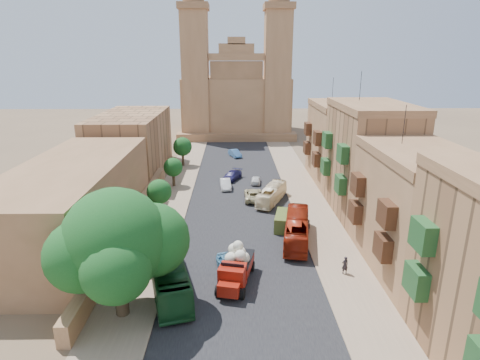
{
  "coord_description": "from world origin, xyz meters",
  "views": [
    {
      "loc": [
        -0.85,
        -22.84,
        19.19
      ],
      "look_at": [
        0.0,
        26.0,
        4.0
      ],
      "focal_mm": 30.0,
      "sensor_mm": 36.0,
      "label": 1
    }
  ],
  "objects_px": {
    "church": "(236,96)",
    "ficus_tree": "(117,243)",
    "street_tree_b": "(159,192)",
    "street_tree_c": "(173,167)",
    "car_blue_a": "(229,265)",
    "pedestrian_a": "(345,265)",
    "street_tree_a": "(137,228)",
    "car_white_a": "(226,184)",
    "car_cream": "(253,195)",
    "bus_red_east": "(297,229)",
    "pedestrian_c": "(308,227)",
    "car_white_b": "(256,180)",
    "car_blue_b": "(235,153)",
    "street_tree_d": "(182,147)",
    "bus_cream_east": "(272,194)",
    "car_dkblue": "(232,176)",
    "red_truck": "(236,267)",
    "olive_pickup": "(284,221)",
    "bus_green_north": "(168,271)"
  },
  "relations": [
    {
      "from": "street_tree_b",
      "to": "pedestrian_a",
      "type": "height_order",
      "value": "street_tree_b"
    },
    {
      "from": "car_blue_b",
      "to": "bus_green_north",
      "type": "bearing_deg",
      "value": -118.37
    },
    {
      "from": "street_tree_b",
      "to": "car_dkblue",
      "type": "height_order",
      "value": "street_tree_b"
    },
    {
      "from": "church",
      "to": "car_dkblue",
      "type": "relative_size",
      "value": 7.5
    },
    {
      "from": "street_tree_a",
      "to": "car_cream",
      "type": "bearing_deg",
      "value": 55.98
    },
    {
      "from": "car_blue_a",
      "to": "pedestrian_c",
      "type": "bearing_deg",
      "value": 23.49
    },
    {
      "from": "bus_cream_east",
      "to": "bus_red_east",
      "type": "bearing_deg",
      "value": 119.99
    },
    {
      "from": "bus_cream_east",
      "to": "car_white_b",
      "type": "bearing_deg",
      "value": -56.04
    },
    {
      "from": "ficus_tree",
      "to": "bus_cream_east",
      "type": "xyz_separation_m",
      "value": [
        13.78,
        24.57,
        -4.87
      ]
    },
    {
      "from": "bus_red_east",
      "to": "car_cream",
      "type": "relative_size",
      "value": 1.93
    },
    {
      "from": "car_blue_a",
      "to": "pedestrian_a",
      "type": "relative_size",
      "value": 2.39
    },
    {
      "from": "street_tree_c",
      "to": "pedestrian_a",
      "type": "height_order",
      "value": "street_tree_c"
    },
    {
      "from": "car_white_b",
      "to": "car_blue_b",
      "type": "height_order",
      "value": "car_blue_b"
    },
    {
      "from": "car_cream",
      "to": "bus_cream_east",
      "type": "bearing_deg",
      "value": 156.64
    },
    {
      "from": "street_tree_c",
      "to": "car_dkblue",
      "type": "xyz_separation_m",
      "value": [
        8.91,
        2.94,
        -2.25
      ]
    },
    {
      "from": "ficus_tree",
      "to": "red_truck",
      "type": "bearing_deg",
      "value": 26.23
    },
    {
      "from": "ficus_tree",
      "to": "olive_pickup",
      "type": "height_order",
      "value": "ficus_tree"
    },
    {
      "from": "street_tree_d",
      "to": "car_white_b",
      "type": "relative_size",
      "value": 1.47
    },
    {
      "from": "car_cream",
      "to": "street_tree_c",
      "type": "bearing_deg",
      "value": -27.93
    },
    {
      "from": "street_tree_b",
      "to": "pedestrian_a",
      "type": "xyz_separation_m",
      "value": [
        19.33,
        -14.32,
        -2.29
      ]
    },
    {
      "from": "church",
      "to": "ficus_tree",
      "type": "relative_size",
      "value": 3.56
    },
    {
      "from": "street_tree_c",
      "to": "bus_cream_east",
      "type": "xyz_separation_m",
      "value": [
        14.37,
        -7.43,
        -1.79
      ]
    },
    {
      "from": "car_white_a",
      "to": "car_cream",
      "type": "bearing_deg",
      "value": -57.14
    },
    {
      "from": "street_tree_d",
      "to": "car_blue_b",
      "type": "distance_m",
      "value": 11.84
    },
    {
      "from": "street_tree_a",
      "to": "car_blue_a",
      "type": "height_order",
      "value": "street_tree_a"
    },
    {
      "from": "car_dkblue",
      "to": "car_blue_b",
      "type": "bearing_deg",
      "value": 111.86
    },
    {
      "from": "street_tree_a",
      "to": "car_white_b",
      "type": "bearing_deg",
      "value": 63.1
    },
    {
      "from": "street_tree_b",
      "to": "car_white_b",
      "type": "relative_size",
      "value": 1.33
    },
    {
      "from": "ficus_tree",
      "to": "car_blue_a",
      "type": "xyz_separation_m",
      "value": [
        8.13,
        6.22,
        -5.33
      ]
    },
    {
      "from": "car_blue_a",
      "to": "pedestrian_a",
      "type": "height_order",
      "value": "pedestrian_a"
    },
    {
      "from": "street_tree_b",
      "to": "car_cream",
      "type": "relative_size",
      "value": 0.9
    },
    {
      "from": "street_tree_a",
      "to": "car_white_b",
      "type": "relative_size",
      "value": 1.55
    },
    {
      "from": "street_tree_b",
      "to": "olive_pickup",
      "type": "relative_size",
      "value": 1.04
    },
    {
      "from": "church",
      "to": "street_tree_a",
      "type": "relative_size",
      "value": 6.62
    },
    {
      "from": "bus_cream_east",
      "to": "pedestrian_c",
      "type": "height_order",
      "value": "bus_cream_east"
    },
    {
      "from": "car_blue_b",
      "to": "car_white_b",
      "type": "bearing_deg",
      "value": -100.77
    },
    {
      "from": "car_white_a",
      "to": "pedestrian_c",
      "type": "bearing_deg",
      "value": -65.18
    },
    {
      "from": "bus_cream_east",
      "to": "car_white_a",
      "type": "height_order",
      "value": "bus_cream_east"
    },
    {
      "from": "bus_cream_east",
      "to": "car_blue_a",
      "type": "relative_size",
      "value": 2.03
    },
    {
      "from": "street_tree_c",
      "to": "pedestrian_a",
      "type": "xyz_separation_m",
      "value": [
        19.33,
        -26.32,
        -2.1
      ]
    },
    {
      "from": "street_tree_b",
      "to": "street_tree_c",
      "type": "distance_m",
      "value": 12.0
    },
    {
      "from": "car_white_b",
      "to": "pedestrian_a",
      "type": "xyz_separation_m",
      "value": [
        6.65,
        -27.31,
        0.25
      ]
    },
    {
      "from": "church",
      "to": "pedestrian_c",
      "type": "relative_size",
      "value": 20.45
    },
    {
      "from": "ficus_tree",
      "to": "bus_red_east",
      "type": "bearing_deg",
      "value": 39.21
    },
    {
      "from": "street_tree_a",
      "to": "red_truck",
      "type": "xyz_separation_m",
      "value": [
        9.33,
        -3.69,
        -2.1
      ]
    },
    {
      "from": "street_tree_d",
      "to": "bus_cream_east",
      "type": "height_order",
      "value": "street_tree_d"
    },
    {
      "from": "street_tree_d",
      "to": "car_blue_a",
      "type": "xyz_separation_m",
      "value": [
        8.72,
        -37.78,
        -2.79
      ]
    },
    {
      "from": "car_dkblue",
      "to": "red_truck",
      "type": "bearing_deg",
      "value": -65.17
    },
    {
      "from": "street_tree_b",
      "to": "car_dkblue",
      "type": "bearing_deg",
      "value": 59.19
    },
    {
      "from": "car_white_b",
      "to": "car_blue_a",
      "type": "bearing_deg",
      "value": 87.07
    }
  ]
}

